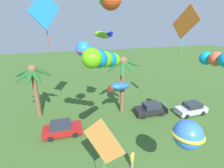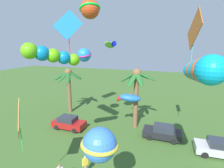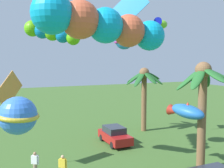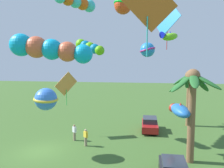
% 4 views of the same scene
% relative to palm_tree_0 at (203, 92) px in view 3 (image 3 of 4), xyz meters
% --- Properties ---
extents(palm_tree_0, '(4.20, 3.87, 7.25)m').
position_rel_palm_tree_0_xyz_m(palm_tree_0, '(0.00, 0.00, 0.00)').
color(palm_tree_0, brown).
rests_on(palm_tree_0, ground).
extents(palm_tree_1, '(4.18, 4.15, 6.59)m').
position_rel_palm_tree_0_xyz_m(palm_tree_1, '(-10.23, 1.65, -0.38)').
color(palm_tree_1, brown).
rests_on(palm_tree_1, ground).
extents(parked_car_2, '(3.90, 1.75, 1.51)m').
position_rel_palm_tree_0_xyz_m(parked_car_2, '(-7.52, -2.91, -4.54)').
color(parked_car_2, '#A51919').
rests_on(parked_car_2, ground).
extents(spectator_0, '(0.41, 0.46, 1.59)m').
position_rel_palm_tree_0_xyz_m(spectator_0, '(-2.16, -8.84, -4.47)').
color(spectator_0, gray).
rests_on(spectator_0, ground).
extents(spectator_1, '(0.42, 0.45, 1.59)m').
position_rel_palm_tree_0_xyz_m(spectator_1, '(-3.43, -10.30, -4.47)').
color(spectator_1, gray).
rests_on(spectator_1, ground).
extents(kite_fish_1, '(1.96, 1.95, 0.94)m').
position_rel_palm_tree_0_xyz_m(kite_fish_1, '(-2.72, -1.53, 4.61)').
color(kite_fish_1, '#61BE1C').
extents(kite_tube_2, '(1.45, 4.90, 1.76)m').
position_rel_palm_tree_0_xyz_m(kite_tube_2, '(4.96, -9.19, 3.27)').
color(kite_tube_2, '#0C9FD6').
extents(kite_fish_3, '(2.96, 1.84, 1.23)m').
position_rel_palm_tree_0_xyz_m(kite_fish_3, '(-0.70, -0.78, -1.36)').
color(kite_fish_3, blue).
extents(kite_ball_4, '(1.70, 1.69, 1.40)m').
position_rel_palm_tree_0_xyz_m(kite_ball_4, '(-4.88, -3.32, 3.56)').
color(kite_ball_4, '#227EDC').
extents(kite_ball_5, '(2.84, 2.84, 1.82)m').
position_rel_palm_tree_0_xyz_m(kite_ball_5, '(0.22, -11.51, -0.57)').
color(kite_ball_5, '#3775E7').
extents(kite_diamond_6, '(2.51, 2.54, 4.85)m').
position_rel_palm_tree_0_xyz_m(kite_diamond_6, '(-7.89, -1.24, 6.74)').
color(kite_diamond_6, '#248CE2').
extents(kite_diamond_8, '(1.82, 1.83, 3.54)m').
position_rel_palm_tree_0_xyz_m(kite_diamond_8, '(-5.08, -11.60, 0.08)').
color(kite_diamond_8, '#DF8C40').
extents(kite_tube_9, '(2.83, 3.27, 1.69)m').
position_rel_palm_tree_0_xyz_m(kite_tube_9, '(-4.44, -9.01, 3.86)').
color(kite_tube_9, '#5BB913').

